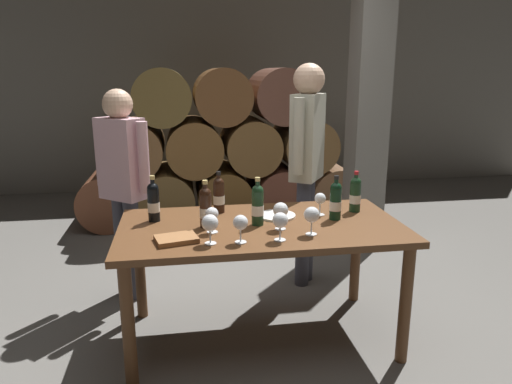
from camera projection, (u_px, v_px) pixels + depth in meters
The scene contains 22 objects.
ground_plane at pixel (261, 336), 3.03m from camera, with size 14.00×14.00×0.00m, color #66635E.
cellar_back_wall at pixel (211, 89), 6.70m from camera, with size 10.00×0.24×2.80m, color slate.
barrel_stack at pixel (222, 153), 5.33m from camera, with size 3.12×0.90×1.69m.
stone_pillar at pixel (368, 110), 4.44m from camera, with size 0.32×0.32×2.60m, color slate.
dining_table at pixel (261, 238), 2.86m from camera, with size 1.70×0.90×0.76m.
wine_bottle_0 at pixel (219, 195), 3.05m from camera, with size 0.07×0.07×0.27m.
wine_bottle_1 at pixel (153, 201), 2.87m from camera, with size 0.07×0.07×0.29m.
wine_bottle_2 at pixel (206, 207), 2.76m from camera, with size 0.07×0.07×0.28m.
wine_bottle_3 at pixel (336, 200), 2.91m from camera, with size 0.07×0.07×0.28m.
wine_bottle_4 at pixel (355, 194), 3.07m from camera, with size 0.07×0.07×0.27m.
wine_bottle_5 at pixel (258, 204), 2.80m from camera, with size 0.07×0.07×0.29m.
wine_glass_0 at pixel (212, 215), 2.67m from camera, with size 0.08×0.08×0.15m.
wine_glass_1 at pixel (320, 199), 2.99m from camera, with size 0.07×0.07×0.15m.
wine_glass_2 at pixel (312, 215), 2.63m from camera, with size 0.09×0.09×0.16m.
wine_glass_3 at pixel (240, 223), 2.51m from camera, with size 0.08×0.08×0.16m.
wine_glass_4 at pixel (210, 223), 2.49m from camera, with size 0.09×0.09×0.16m.
wine_glass_5 at pixel (281, 211), 2.72m from camera, with size 0.09×0.09×0.16m.
wine_glass_6 at pixel (280, 221), 2.54m from camera, with size 0.09×0.09×0.16m.
tasting_notebook at pixel (176, 239), 2.55m from camera, with size 0.22×0.16×0.03m, color #936038.
serving_plate at pixel (277, 216), 2.99m from camera, with size 0.24×0.24×0.01m, color white.
sommelier_presenting at pixel (307, 154), 3.56m from camera, with size 0.32×0.43×1.72m.
taster_seated_left at pixel (123, 177), 3.35m from camera, with size 0.40×0.34×1.54m.
Camera 1 is at (-0.46, -2.66, 1.66)m, focal length 33.01 mm.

